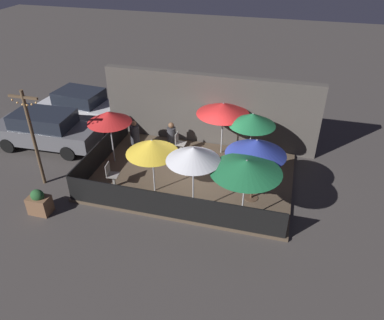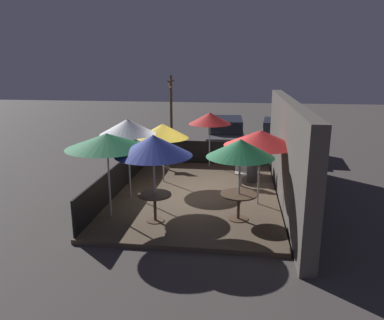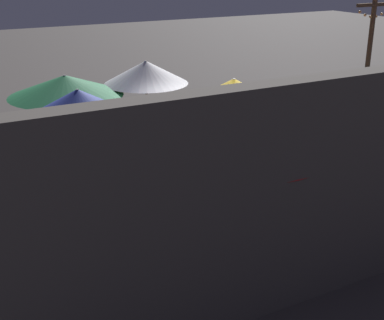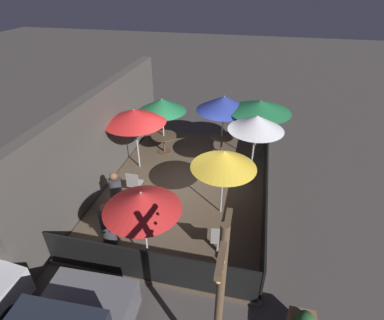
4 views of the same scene
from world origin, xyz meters
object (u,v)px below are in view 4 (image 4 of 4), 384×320
(patron_1, at_px, (116,191))
(patio_umbrella_3, at_px, (224,159))
(dining_table_0, at_px, (222,139))
(light_post, at_px, (219,308))
(patio_chair_1, at_px, (219,238))
(patio_umbrella_1, at_px, (162,105))
(patio_umbrella_5, at_px, (260,106))
(patio_umbrella_4, at_px, (142,201))
(patron_0, at_px, (108,226))
(patio_umbrella_2, at_px, (134,116))
(patio_chair_0, at_px, (134,183))
(patio_umbrella_0, at_px, (224,103))
(dining_table_1, at_px, (164,139))
(patio_umbrella_6, at_px, (256,123))

(patron_1, bearing_deg, patio_umbrella_3, 105.16)
(dining_table_0, bearing_deg, light_post, -172.86)
(patio_chair_1, bearing_deg, patio_umbrella_1, 24.53)
(patio_umbrella_5, xyz_separation_m, patron_1, (-3.64, 3.94, -1.61))
(dining_table_0, distance_m, patio_chair_1, 5.04)
(patio_umbrella_4, distance_m, patron_0, 1.90)
(patio_umbrella_1, bearing_deg, patron_1, 172.41)
(patio_umbrella_2, distance_m, patio_chair_1, 5.01)
(patio_chair_0, relative_size, patron_1, 0.80)
(patio_umbrella_2, xyz_separation_m, patron_1, (-2.15, -0.12, -1.49))
(patron_1, bearing_deg, patio_chair_1, 78.31)
(patio_umbrella_3, bearing_deg, patio_umbrella_0, 7.85)
(patio_umbrella_0, height_order, patron_1, patio_umbrella_0)
(dining_table_1, bearing_deg, light_post, -156.42)
(patio_umbrella_2, bearing_deg, patio_umbrella_3, -118.73)
(dining_table_0, relative_size, dining_table_1, 0.90)
(patio_umbrella_4, bearing_deg, patio_umbrella_3, -32.63)
(patio_umbrella_0, bearing_deg, light_post, -172.86)
(patio_umbrella_1, relative_size, patio_umbrella_6, 0.90)
(patio_umbrella_1, distance_m, patio_umbrella_6, 3.70)
(patio_umbrella_3, relative_size, patron_0, 1.62)
(patio_umbrella_5, bearing_deg, light_post, 177.53)
(patio_umbrella_1, distance_m, patron_0, 5.04)
(patio_umbrella_5, relative_size, patio_chair_0, 2.50)
(patron_0, bearing_deg, dining_table_1, 176.57)
(patron_0, distance_m, light_post, 4.20)
(patio_umbrella_3, bearing_deg, patio_umbrella_2, 61.27)
(patio_umbrella_1, bearing_deg, patio_umbrella_6, -111.94)
(light_post, bearing_deg, dining_table_1, 23.58)
(patio_umbrella_6, xyz_separation_m, dining_table_0, (1.78, 1.21, -1.63))
(patio_umbrella_1, xyz_separation_m, patio_umbrella_3, (-3.02, -2.68, -0.14))
(patio_umbrella_5, distance_m, patio_chair_0, 5.02)
(light_post, bearing_deg, patio_umbrella_4, 44.30)
(patio_chair_0, xyz_separation_m, patron_0, (-1.94, -0.08, 0.07))
(patron_1, bearing_deg, patio_umbrella_4, 50.13)
(patio_umbrella_6, height_order, patron_1, patio_umbrella_6)
(patron_1, bearing_deg, light_post, 51.55)
(patio_umbrella_0, bearing_deg, patio_chair_1, -172.77)
(patio_umbrella_2, relative_size, dining_table_1, 2.28)
(patio_umbrella_1, height_order, patron_0, patio_umbrella_1)
(patio_umbrella_0, relative_size, patron_1, 2.01)
(patio_umbrella_0, distance_m, patron_1, 4.88)
(patio_umbrella_0, height_order, patio_umbrella_3, patio_umbrella_0)
(patio_umbrella_2, xyz_separation_m, dining_table_0, (1.64, -2.78, -1.41))
(patio_umbrella_1, xyz_separation_m, patio_umbrella_2, (-1.23, 0.57, 0.04))
(patio_umbrella_2, distance_m, dining_table_1, 1.97)
(patio_umbrella_6, relative_size, patio_chair_0, 2.65)
(patio_umbrella_6, relative_size, patio_chair_1, 2.57)
(patio_umbrella_1, relative_size, dining_table_1, 2.25)
(patio_umbrella_3, distance_m, dining_table_0, 3.66)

